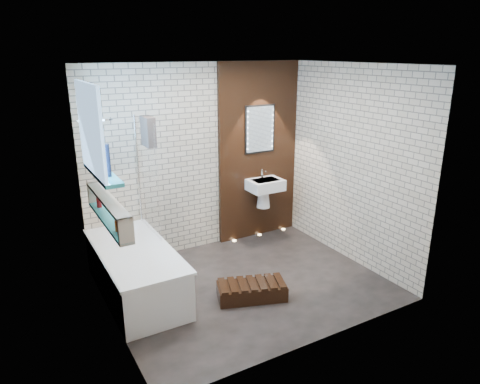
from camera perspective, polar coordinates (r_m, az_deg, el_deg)
ground at (r=5.52m, az=0.79°, el=-11.85°), size 3.20×3.20×0.00m
room_shell at (r=5.01m, az=0.85°, el=1.17°), size 3.24×3.20×2.60m
walnut_panel at (r=6.54m, az=2.38°, el=5.15°), size 1.30×0.06×2.60m
clerestory_window at (r=4.64m, az=-18.50°, el=6.54°), size 0.18×1.00×0.94m
display_niche at (r=4.64m, az=-16.66°, el=-2.30°), size 0.14×1.30×0.26m
bathtub at (r=5.33m, az=-13.35°, el=-9.97°), size 0.79×1.74×0.70m
bath_screen at (r=5.46m, az=-11.88°, el=1.98°), size 0.01×0.78×1.40m
towel at (r=5.20m, az=-11.78°, el=7.66°), size 0.10×0.26×0.34m
shower_head at (r=5.26m, az=-17.09°, el=9.02°), size 0.18×0.18×0.02m
washbasin at (r=6.51m, az=3.23°, el=0.43°), size 0.50×0.36×0.58m
led_mirror at (r=6.44m, az=2.60°, el=8.13°), size 0.50×0.02×0.70m
walnut_step at (r=5.21m, az=1.52°, el=-12.71°), size 0.85×0.59×0.17m
niche_bottles at (r=4.55m, az=-16.29°, el=-3.18°), size 0.06×0.90×0.13m
sill_vases at (r=4.51m, az=-16.91°, el=3.93°), size 0.08×0.08×0.32m
floor_uplights at (r=6.88m, az=2.55°, el=-5.54°), size 0.96×0.06×0.01m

